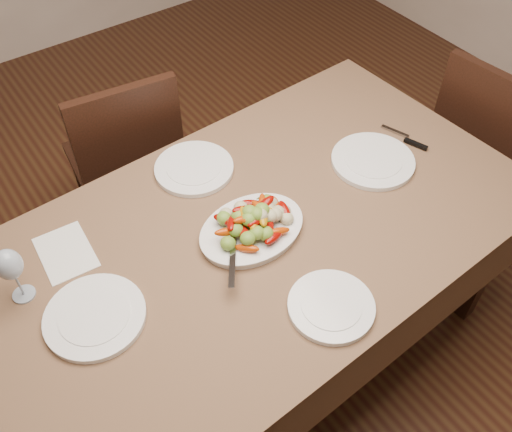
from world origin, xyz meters
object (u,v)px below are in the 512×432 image
object	(u,v)px
dining_table	(256,297)
plate_left	(95,317)
chair_right	(492,150)
serving_platter	(252,231)
plate_far	(194,169)
chair_far	(124,159)
plate_near	(331,307)
plate_right	(373,161)
wine_glass	(13,274)

from	to	relation	value
dining_table	plate_left	world-z (taller)	plate_left
chair_right	serving_platter	world-z (taller)	chair_right
dining_table	plate_left	xyz separation A→B (m)	(-0.56, -0.01, 0.39)
chair_right	plate_far	size ratio (longest dim) A/B	3.45
plate_far	chair_far	bearing A→B (deg)	97.91
plate_left	plate_near	xyz separation A→B (m)	(0.56, -0.36, 0.00)
serving_platter	plate_left	distance (m)	0.54
chair_right	plate_right	world-z (taller)	chair_right
dining_table	chair_far	world-z (taller)	chair_far
chair_right	plate_near	bearing A→B (deg)	99.14
serving_platter	plate_left	xyz separation A→B (m)	(-0.54, -0.00, -0.00)
wine_glass	plate_right	bearing A→B (deg)	-8.05
plate_near	serving_platter	bearing A→B (deg)	93.35
serving_platter	plate_far	world-z (taller)	serving_platter
chair_far	plate_near	world-z (taller)	chair_far
dining_table	plate_near	xyz separation A→B (m)	(-0.00, -0.36, 0.39)
chair_right	plate_left	xyz separation A→B (m)	(-1.81, 0.02, 0.29)
dining_table	plate_right	xyz separation A→B (m)	(0.52, 0.01, 0.39)
serving_platter	plate_far	xyz separation A→B (m)	(0.00, 0.35, -0.00)
plate_far	wine_glass	xyz separation A→B (m)	(-0.67, -0.16, 0.09)
serving_platter	plate_near	bearing A→B (deg)	-86.65
plate_left	wine_glass	size ratio (longest dim) A/B	1.38
chair_far	serving_platter	size ratio (longest dim) A/B	2.79
chair_right	plate_far	xyz separation A→B (m)	(-1.27, 0.38, 0.29)
chair_far	plate_far	size ratio (longest dim) A/B	3.45
chair_right	wine_glass	xyz separation A→B (m)	(-1.94, 0.21, 0.39)
chair_right	plate_far	world-z (taller)	chair_right
dining_table	plate_far	distance (m)	0.52
plate_right	chair_right	bearing A→B (deg)	-3.22
chair_right	serving_platter	size ratio (longest dim) A/B	2.79
plate_left	chair_right	bearing A→B (deg)	-0.63
plate_far	plate_near	bearing A→B (deg)	-88.58
chair_far	chair_right	bearing A→B (deg)	153.72
chair_far	serving_platter	distance (m)	0.92
plate_left	dining_table	bearing A→B (deg)	0.88
dining_table	plate_left	bearing A→B (deg)	-179.12
plate_right	wine_glass	xyz separation A→B (m)	(-1.21, 0.17, 0.09)
dining_table	serving_platter	size ratio (longest dim) A/B	5.40
plate_right	wine_glass	size ratio (longest dim) A/B	1.43
dining_table	plate_right	bearing A→B (deg)	1.44
chair_right	plate_near	xyz separation A→B (m)	(-1.25, -0.34, 0.29)
serving_platter	plate_near	world-z (taller)	serving_platter
serving_platter	wine_glass	world-z (taller)	wine_glass
dining_table	wine_glass	size ratio (longest dim) A/B	8.98
chair_far	plate_near	size ratio (longest dim) A/B	3.85
dining_table	chair_right	bearing A→B (deg)	-1.29
plate_far	wine_glass	size ratio (longest dim) A/B	1.35
wine_glass	serving_platter	bearing A→B (deg)	-15.88
chair_right	serving_platter	distance (m)	1.31
plate_right	plate_near	size ratio (longest dim) A/B	1.19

